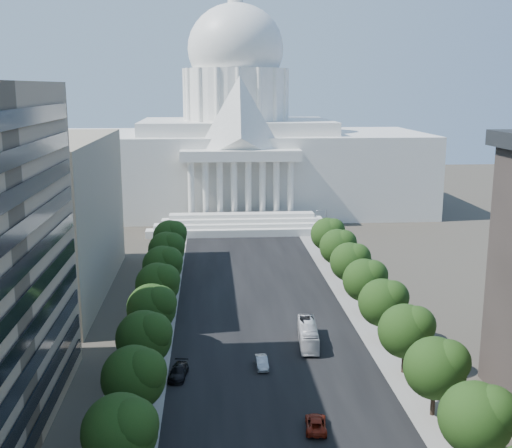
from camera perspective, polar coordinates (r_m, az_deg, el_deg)
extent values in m
cube|color=black|center=(119.19, 0.29, -7.18)|extent=(30.00, 260.00, 0.01)
cube|color=gray|center=(119.31, -8.92, -7.32)|extent=(8.00, 260.00, 0.02)
cube|color=gray|center=(122.07, 9.28, -6.88)|extent=(8.00, 260.00, 0.02)
cube|color=white|center=(209.08, -1.74, 4.72)|extent=(120.00, 50.00, 25.00)
cube|color=white|center=(207.71, -1.76, 8.69)|extent=(60.00, 40.00, 4.00)
cube|color=white|center=(181.35, -1.38, 6.13)|extent=(34.00, 8.00, 3.00)
cylinder|color=white|center=(207.35, -1.78, 11.45)|extent=(32.00, 32.00, 16.00)
ellipsoid|color=white|center=(207.66, -1.81, 15.31)|extent=(30.00, 30.00, 27.60)
cylinder|color=white|center=(208.80, -1.83, 18.87)|extent=(4.80, 4.80, 7.00)
cube|color=gray|center=(130.59, -21.57, 0.49)|extent=(38.00, 52.00, 30.00)
sphere|color=black|center=(67.60, -12.03, -17.61)|extent=(7.60, 7.60, 7.60)
sphere|color=black|center=(66.22, -10.97, -17.10)|extent=(5.32, 5.32, 5.32)
cylinder|color=#33261C|center=(80.27, -10.69, -16.30)|extent=(0.56, 0.56, 2.94)
sphere|color=black|center=(78.16, -10.83, -13.27)|extent=(7.60, 7.60, 7.60)
sphere|color=black|center=(76.85, -9.92, -12.75)|extent=(5.32, 5.32, 5.32)
cylinder|color=#33261C|center=(90.95, -9.85, -12.72)|extent=(0.56, 0.56, 2.94)
sphere|color=black|center=(89.09, -9.96, -9.97)|extent=(7.60, 7.60, 7.60)
sphere|color=black|center=(87.84, -9.16, -9.47)|extent=(5.32, 5.32, 5.32)
cylinder|color=#33261C|center=(101.92, -9.20, -9.89)|extent=(0.56, 0.56, 2.94)
sphere|color=black|center=(100.26, -9.29, -7.40)|extent=(7.60, 7.60, 7.60)
sphere|color=black|center=(99.06, -8.57, -6.92)|extent=(5.32, 5.32, 5.32)
cylinder|color=#33261C|center=(113.10, -8.68, -7.62)|extent=(0.56, 0.56, 2.94)
sphere|color=black|center=(111.61, -8.76, -5.35)|extent=(7.60, 7.60, 7.60)
sphere|color=black|center=(110.45, -8.12, -4.90)|extent=(5.32, 5.32, 5.32)
cylinder|color=#33261C|center=(124.43, -8.26, -5.76)|extent=(0.56, 0.56, 2.94)
sphere|color=black|center=(123.08, -8.33, -3.68)|extent=(7.60, 7.60, 7.60)
sphere|color=black|center=(121.95, -7.75, -3.25)|extent=(5.32, 5.32, 5.32)
cylinder|color=#33261C|center=(135.88, -7.92, -4.21)|extent=(0.56, 0.56, 2.94)
sphere|color=black|center=(134.64, -7.97, -2.29)|extent=(7.60, 7.60, 7.60)
sphere|color=black|center=(133.54, -7.44, -1.89)|extent=(5.32, 5.32, 5.32)
cylinder|color=#33261C|center=(147.41, -7.63, -2.90)|extent=(0.56, 0.56, 2.94)
sphere|color=black|center=(146.27, -7.68, -1.13)|extent=(7.60, 7.60, 7.60)
sphere|color=black|center=(145.20, -7.18, -0.75)|extent=(5.32, 5.32, 5.32)
sphere|color=black|center=(72.13, 18.92, -16.01)|extent=(7.60, 7.60, 7.60)
sphere|color=black|center=(71.51, 20.25, -15.34)|extent=(5.32, 5.32, 5.32)
cylinder|color=#33261C|center=(84.12, 15.43, -15.15)|extent=(0.56, 0.56, 2.94)
sphere|color=black|center=(82.11, 15.62, -12.23)|extent=(7.60, 7.60, 7.60)
sphere|color=black|center=(81.45, 16.75, -11.62)|extent=(5.32, 5.32, 5.32)
cylinder|color=#33261C|center=(94.36, 12.98, -11.91)|extent=(0.56, 0.56, 2.94)
sphere|color=black|center=(92.57, 13.12, -9.25)|extent=(7.60, 7.60, 7.60)
sphere|color=black|center=(91.89, 14.09, -8.70)|extent=(5.32, 5.32, 5.32)
cylinder|color=#33261C|center=(104.98, 11.05, -9.30)|extent=(0.56, 0.56, 2.94)
sphere|color=black|center=(103.37, 11.16, -6.87)|extent=(7.60, 7.60, 7.60)
sphere|color=black|center=(102.67, 12.02, -6.37)|extent=(5.32, 5.32, 5.32)
cylinder|color=#33261C|center=(115.86, 9.51, -7.16)|extent=(0.56, 0.56, 2.94)
sphere|color=black|center=(114.41, 9.59, -4.94)|extent=(7.60, 7.60, 7.60)
sphere|color=black|center=(113.70, 10.35, -4.48)|extent=(5.32, 5.32, 5.32)
cylinder|color=#33261C|center=(126.95, 8.24, -5.40)|extent=(0.56, 0.56, 2.94)
sphere|color=black|center=(125.62, 8.30, -3.35)|extent=(7.60, 7.60, 7.60)
sphere|color=black|center=(124.90, 8.99, -2.92)|extent=(5.32, 5.32, 5.32)
cylinder|color=#33261C|center=(138.18, 7.18, -3.91)|extent=(0.56, 0.56, 2.94)
sphere|color=black|center=(136.97, 7.24, -2.02)|extent=(7.60, 7.60, 7.60)
sphere|color=black|center=(136.24, 7.86, -1.62)|extent=(5.32, 5.32, 5.32)
cylinder|color=#33261C|center=(149.54, 6.29, -2.65)|extent=(0.56, 0.56, 2.94)
sphere|color=black|center=(148.42, 6.33, -0.90)|extent=(7.60, 7.60, 7.60)
sphere|color=black|center=(147.69, 6.90, -0.52)|extent=(5.32, 5.32, 5.32)
cylinder|color=gray|center=(73.08, 21.03, -17.27)|extent=(0.18, 0.18, 9.00)
cylinder|color=gray|center=(70.64, 20.39, -14.36)|extent=(2.40, 0.14, 0.14)
sphere|color=gray|center=(70.26, 19.54, -14.53)|extent=(0.44, 0.44, 0.44)
cylinder|color=gray|center=(93.93, 14.55, -10.10)|extent=(0.18, 0.18, 9.00)
cylinder|color=gray|center=(92.05, 13.97, -7.67)|extent=(2.40, 0.14, 0.14)
sphere|color=gray|center=(91.75, 13.31, -7.77)|extent=(0.44, 0.44, 0.44)
cylinder|color=gray|center=(116.43, 10.64, -5.54)|extent=(0.18, 0.18, 9.00)
cylinder|color=gray|center=(114.92, 10.15, -3.52)|extent=(2.40, 0.14, 0.14)
sphere|color=gray|center=(114.68, 9.61, -3.58)|extent=(0.44, 0.44, 0.44)
cylinder|color=gray|center=(139.78, 8.06, -2.46)|extent=(0.18, 0.18, 9.00)
cylinder|color=gray|center=(138.52, 7.63, -0.75)|extent=(2.40, 0.14, 0.14)
sphere|color=gray|center=(138.33, 7.18, -0.80)|extent=(0.44, 0.44, 0.44)
cylinder|color=gray|center=(163.62, 6.23, -0.27)|extent=(0.18, 0.18, 9.00)
cylinder|color=gray|center=(162.55, 5.85, 1.20)|extent=(2.40, 0.14, 0.14)
sphere|color=gray|center=(162.38, 5.47, 1.16)|extent=(0.44, 0.44, 0.44)
imported|color=#9FA1A6|center=(93.80, 0.51, -12.20)|extent=(1.77, 4.69, 1.53)
imported|color=maroon|center=(78.94, 5.35, -17.27)|extent=(3.05, 5.50, 1.46)
imported|color=black|center=(91.50, -6.91, -12.92)|extent=(2.98, 5.82, 1.62)
imported|color=silver|center=(101.69, 4.65, -9.75)|extent=(3.64, 11.61, 3.18)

